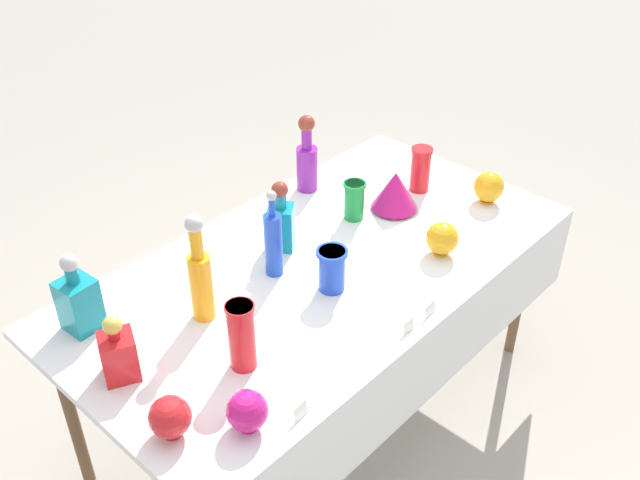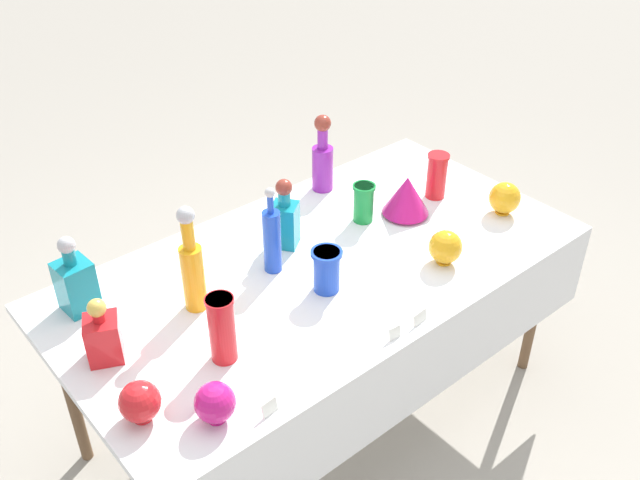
# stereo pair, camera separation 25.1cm
# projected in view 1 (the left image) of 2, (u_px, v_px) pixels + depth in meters

# --- Properties ---
(ground_plane) EXTENTS (40.00, 40.00, 0.00)m
(ground_plane) POSITION_uv_depth(u_px,v_px,m) (320.00, 408.00, 3.00)
(ground_plane) COLOR #A0998C
(display_table) EXTENTS (1.92, 1.00, 0.76)m
(display_table) POSITION_uv_depth(u_px,v_px,m) (328.00, 280.00, 2.58)
(display_table) COLOR white
(display_table) RESTS_ON ground
(tall_bottle_0) EXTENTS (0.06, 0.06, 0.33)m
(tall_bottle_0) POSITION_uv_depth(u_px,v_px,m) (273.00, 242.00, 2.45)
(tall_bottle_0) COLOR blue
(tall_bottle_0) RESTS_ON display_table
(tall_bottle_1) EXTENTS (0.09, 0.09, 0.34)m
(tall_bottle_1) POSITION_uv_depth(u_px,v_px,m) (307.00, 159.00, 2.93)
(tall_bottle_1) COLOR purple
(tall_bottle_1) RESTS_ON display_table
(tall_bottle_2) EXTENTS (0.07, 0.07, 0.39)m
(tall_bottle_2) POSITION_uv_depth(u_px,v_px,m) (200.00, 276.00, 2.24)
(tall_bottle_2) COLOR orange
(tall_bottle_2) RESTS_ON display_table
(square_decanter_0) EXTENTS (0.13, 0.13, 0.22)m
(square_decanter_0) POSITION_uv_depth(u_px,v_px,m) (118.00, 353.00, 2.06)
(square_decanter_0) COLOR red
(square_decanter_0) RESTS_ON display_table
(square_decanter_1) EXTENTS (0.13, 0.13, 0.28)m
(square_decanter_1) POSITION_uv_depth(u_px,v_px,m) (281.00, 221.00, 2.59)
(square_decanter_1) COLOR teal
(square_decanter_1) RESTS_ON display_table
(square_decanter_2) EXTENTS (0.11, 0.11, 0.28)m
(square_decanter_2) POSITION_uv_depth(u_px,v_px,m) (78.00, 300.00, 2.23)
(square_decanter_2) COLOR teal
(square_decanter_2) RESTS_ON display_table
(slender_vase_0) EXTENTS (0.09, 0.09, 0.16)m
(slender_vase_0) POSITION_uv_depth(u_px,v_px,m) (354.00, 199.00, 2.77)
(slender_vase_0) COLOR #198C38
(slender_vase_0) RESTS_ON display_table
(slender_vase_1) EXTENTS (0.09, 0.09, 0.23)m
(slender_vase_1) POSITION_uv_depth(u_px,v_px,m) (242.00, 335.00, 2.08)
(slender_vase_1) COLOR red
(slender_vase_1) RESTS_ON display_table
(slender_vase_2) EXTENTS (0.11, 0.11, 0.16)m
(slender_vase_2) POSITION_uv_depth(u_px,v_px,m) (332.00, 268.00, 2.40)
(slender_vase_2) COLOR blue
(slender_vase_2) RESTS_ON display_table
(slender_vase_3) EXTENTS (0.09, 0.09, 0.19)m
(slender_vase_3) POSITION_uv_depth(u_px,v_px,m) (421.00, 168.00, 2.94)
(slender_vase_3) COLOR red
(slender_vase_3) RESTS_ON display_table
(fluted_vase_0) EXTENTS (0.19, 0.19, 0.17)m
(fluted_vase_0) POSITION_uv_depth(u_px,v_px,m) (395.00, 190.00, 2.82)
(fluted_vase_0) COLOR #C61972
(fluted_vase_0) RESTS_ON display_table
(round_bowl_0) EXTENTS (0.12, 0.12, 0.13)m
(round_bowl_0) POSITION_uv_depth(u_px,v_px,m) (489.00, 187.00, 2.88)
(round_bowl_0) COLOR orange
(round_bowl_0) RESTS_ON display_table
(round_bowl_1) EXTENTS (0.12, 0.12, 0.12)m
(round_bowl_1) POSITION_uv_depth(u_px,v_px,m) (170.00, 417.00, 1.89)
(round_bowl_1) COLOR red
(round_bowl_1) RESTS_ON display_table
(round_bowl_2) EXTENTS (0.12, 0.12, 0.13)m
(round_bowl_2) POSITION_uv_depth(u_px,v_px,m) (442.00, 238.00, 2.58)
(round_bowl_2) COLOR orange
(round_bowl_2) RESTS_ON display_table
(round_bowl_3) EXTENTS (0.12, 0.12, 0.12)m
(round_bowl_3) POSITION_uv_depth(u_px,v_px,m) (247.00, 411.00, 1.91)
(round_bowl_3) COLOR #C61972
(round_bowl_3) RESTS_ON display_table
(price_tag_left) EXTENTS (0.05, 0.02, 0.04)m
(price_tag_left) POSITION_uv_depth(u_px,v_px,m) (300.00, 410.00, 1.97)
(price_tag_left) COLOR white
(price_tag_left) RESTS_ON display_table
(price_tag_center) EXTENTS (0.06, 0.02, 0.04)m
(price_tag_center) POSITION_uv_depth(u_px,v_px,m) (430.00, 309.00, 2.33)
(price_tag_center) COLOR white
(price_tag_center) RESTS_ON display_table
(price_tag_right) EXTENTS (0.05, 0.02, 0.04)m
(price_tag_right) POSITION_uv_depth(u_px,v_px,m) (408.00, 326.00, 2.26)
(price_tag_right) COLOR white
(price_tag_right) RESTS_ON display_table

